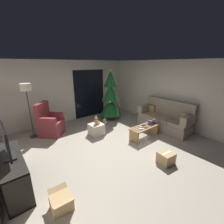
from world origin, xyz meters
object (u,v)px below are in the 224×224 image
object	(u,v)px
coffee_table	(144,130)
media_shelf	(12,176)
cardboard_box_taped_mid_floor	(166,158)
remote_white	(141,129)
couch	(165,119)
ottoman	(96,129)
remote_black	(144,125)
television	(6,142)
teddy_bear_honey	(96,121)
floor_lamp	(26,93)
cell_phone	(152,120)
remote_graphite	(145,127)
cardboard_box_open_near_shelf	(61,202)
armchair	(50,124)
teddy_bear_cream_by_tree	(105,122)
remote_silver	(142,127)
christmas_tree	(110,98)
book_stack	(152,122)

from	to	relation	value
coffee_table	media_shelf	size ratio (longest dim) A/B	0.79
media_shelf	cardboard_box_taped_mid_floor	distance (m)	3.33
coffee_table	remote_white	distance (m)	0.30
couch	ottoman	distance (m)	2.58
couch	remote_black	distance (m)	1.15
television	teddy_bear_honey	world-z (taller)	television
couch	floor_lamp	size ratio (longest dim) A/B	1.09
coffee_table	cell_phone	size ratio (longest dim) A/B	7.64
remote_black	remote_white	bearing A→B (deg)	120.80
remote_graphite	teddy_bear_honey	size ratio (longest dim) A/B	0.55
cell_phone	cardboard_box_open_near_shelf	size ratio (longest dim) A/B	0.30
armchair	teddy_bear_honey	size ratio (longest dim) A/B	3.96
remote_graphite	remote_white	xyz separation A→B (m)	(-0.19, -0.01, 0.00)
floor_lamp	couch	bearing A→B (deg)	-30.51
media_shelf	cardboard_box_open_near_shelf	distance (m)	1.13
television	couch	bearing A→B (deg)	-2.62
teddy_bear_honey	couch	bearing A→B (deg)	-27.20
remote_graphite	armchair	xyz separation A→B (m)	(-2.28, 2.26, -0.00)
remote_white	floor_lamp	world-z (taller)	floor_lamp
teddy_bear_honey	floor_lamp	bearing A→B (deg)	145.46
armchair	ottoman	size ratio (longest dim) A/B	2.57
coffee_table	teddy_bear_cream_by_tree	world-z (taller)	coffee_table
remote_white	teddy_bear_honey	world-z (taller)	teddy_bear_honey
remote_silver	ottoman	bearing A→B (deg)	97.51
couch	remote_graphite	bearing A→B (deg)	-177.00
remote_graphite	floor_lamp	size ratio (longest dim) A/B	0.09
cardboard_box_open_near_shelf	coffee_table	bearing A→B (deg)	14.49
couch	coffee_table	world-z (taller)	couch
armchair	media_shelf	bearing A→B (deg)	-123.46
couch	television	xyz separation A→B (m)	(-4.81, 0.22, 0.61)
cell_phone	armchair	world-z (taller)	armchair
coffee_table	ottoman	xyz separation A→B (m)	(-1.12, 1.17, -0.07)
remote_silver	cardboard_box_open_near_shelf	bearing A→B (deg)	162.11
christmas_tree	television	size ratio (longest dim) A/B	2.59
armchair	media_shelf	distance (m)	2.43
couch	ottoman	world-z (taller)	couch
book_stack	cardboard_box_taped_mid_floor	distance (m)	1.63
remote_silver	coffee_table	bearing A→B (deg)	-41.33
remote_white	book_stack	bearing A→B (deg)	-37.30
armchair	cardboard_box_open_near_shelf	bearing A→B (deg)	-104.63
remote_black	floor_lamp	world-z (taller)	floor_lamp
remote_graphite	armchair	world-z (taller)	armchair
remote_white	cardboard_box_open_near_shelf	world-z (taller)	remote_white
coffee_table	remote_white	bearing A→B (deg)	-161.36
ottoman	television	bearing A→B (deg)	-159.18
remote_silver	remote_white	xyz separation A→B (m)	(-0.13, -0.10, 0.00)
remote_silver	remote_white	world-z (taller)	same
remote_graphite	teddy_bear_honey	xyz separation A→B (m)	(-1.05, 1.24, 0.11)
remote_silver	teddy_bear_cream_by_tree	distance (m)	1.73
media_shelf	cardboard_box_taped_mid_floor	bearing A→B (deg)	-24.32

